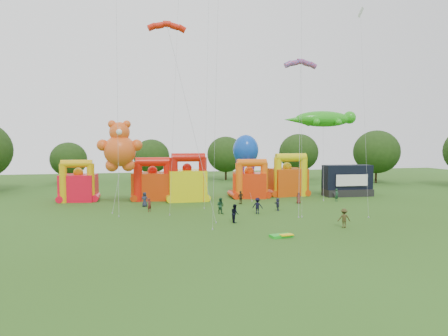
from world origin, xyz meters
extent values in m
plane|color=#2C5016|center=(0.00, 0.00, 0.00)|extent=(160.00, 160.00, 0.00)
cylinder|color=#352314|center=(36.95, 42.64, 1.86)|extent=(0.44, 0.44, 3.72)
ellipsoid|color=#1C3510|center=(36.95, 42.64, 6.41)|extent=(9.30, 9.30, 8.89)
cylinder|color=#352314|center=(24.27, 53.15, 1.75)|extent=(0.44, 0.44, 3.51)
ellipsoid|color=#1C3510|center=(24.27, 53.15, 6.04)|extent=(8.77, 8.78, 8.39)
cylinder|color=#352314|center=(7.89, 54.86, 1.65)|extent=(0.44, 0.44, 3.30)
ellipsoid|color=#1C3510|center=(7.89, 54.86, 5.68)|extent=(8.25, 8.25, 7.88)
cylinder|color=#352314|center=(-8.17, 56.84, 1.55)|extent=(0.44, 0.44, 3.09)
ellipsoid|color=#1C3510|center=(-8.17, 56.84, 5.32)|extent=(7.73, 7.72, 7.38)
cylinder|color=#352314|center=(-24.69, 54.06, 1.44)|extent=(0.44, 0.44, 2.88)
ellipsoid|color=#1C3510|center=(-24.69, 54.06, 4.96)|extent=(7.20, 7.20, 6.88)
cube|color=red|center=(-19.55, 29.76, 1.92)|extent=(5.29, 4.52, 3.85)
cylinder|color=#E2AC0B|center=(-21.40, 28.39, 2.75)|extent=(1.04, 1.04, 5.49)
cylinder|color=#E2AC0B|center=(-17.71, 28.39, 2.75)|extent=(1.04, 1.04, 5.49)
cylinder|color=#E2AC0B|center=(-19.55, 28.39, 5.49)|extent=(4.22, 1.09, 1.09)
sphere|color=#E2AC0B|center=(-19.55, 29.76, 4.15)|extent=(1.40, 1.40, 1.40)
cube|color=red|center=(-9.01, 29.06, 1.99)|extent=(6.24, 5.38, 3.99)
cylinder|color=red|center=(-11.15, 27.47, 2.85)|extent=(1.20, 1.20, 5.70)
cylinder|color=red|center=(-6.88, 27.47, 2.85)|extent=(1.20, 1.20, 5.70)
cylinder|color=red|center=(-9.01, 27.47, 5.70)|extent=(4.87, 1.27, 1.27)
sphere|color=red|center=(-9.01, 29.06, 4.29)|extent=(1.40, 1.40, 1.40)
cube|color=yellow|center=(-4.13, 26.85, 2.22)|extent=(5.30, 4.25, 4.45)
cylinder|color=red|center=(-6.20, 25.31, 3.18)|extent=(1.17, 1.17, 6.36)
cylinder|color=red|center=(-2.07, 25.31, 3.18)|extent=(1.17, 1.17, 6.36)
cylinder|color=red|center=(-4.13, 25.31, 6.36)|extent=(4.71, 1.22, 1.22)
sphere|color=red|center=(-4.13, 26.85, 4.75)|extent=(1.40, 1.40, 1.40)
cube|color=red|center=(5.58, 27.99, 1.90)|extent=(5.79, 5.04, 3.79)
cylinder|color=#FF610D|center=(3.62, 26.54, 2.71)|extent=(1.10, 1.10, 5.42)
cylinder|color=#FF610D|center=(7.53, 26.54, 2.71)|extent=(1.10, 1.10, 5.42)
cylinder|color=#FF610D|center=(5.58, 26.54, 5.42)|extent=(4.46, 1.16, 1.16)
sphere|color=#FF610D|center=(5.58, 27.99, 4.09)|extent=(1.40, 1.40, 1.40)
cube|color=#CE450B|center=(12.20, 29.15, 2.14)|extent=(6.04, 5.12, 4.28)
cylinder|color=yellow|center=(10.07, 27.56, 3.06)|extent=(1.20, 1.20, 6.12)
cylinder|color=yellow|center=(14.33, 27.56, 3.06)|extent=(1.20, 1.20, 6.12)
cylinder|color=yellow|center=(12.20, 27.56, 6.12)|extent=(4.86, 1.26, 1.26)
sphere|color=yellow|center=(12.20, 29.15, 4.58)|extent=(1.40, 1.40, 1.40)
cube|color=black|center=(21.20, 26.14, 0.55)|extent=(7.67, 3.15, 1.10)
cube|color=black|center=(21.20, 26.34, 2.99)|extent=(7.65, 2.79, 3.78)
cube|color=white|center=(21.20, 24.87, 2.61)|extent=(5.21, 0.30, 1.77)
cylinder|color=black|center=(18.18, 25.01, 0.40)|extent=(0.30, 0.90, 0.90)
cylinder|color=black|center=(24.22, 25.01, 0.40)|extent=(0.30, 0.90, 0.90)
sphere|color=#E95419|center=(-13.41, 23.46, 7.39)|extent=(4.16, 4.16, 4.16)
sphere|color=#E95419|center=(-13.41, 23.46, 9.85)|extent=(2.65, 2.65, 2.65)
sphere|color=#E95419|center=(-14.36, 23.46, 10.89)|extent=(1.04, 1.04, 1.04)
sphere|color=#E95419|center=(-12.46, 23.46, 10.89)|extent=(1.04, 1.04, 1.04)
sphere|color=#E95419|center=(-15.58, 23.46, 8.15)|extent=(1.51, 1.51, 1.51)
sphere|color=#E95419|center=(-11.23, 23.46, 8.15)|extent=(1.51, 1.51, 1.51)
sphere|color=#E95419|center=(-14.45, 23.46, 5.50)|extent=(1.70, 1.70, 1.70)
sphere|color=#E95419|center=(-12.37, 23.46, 5.50)|extent=(1.70, 1.70, 1.70)
sphere|color=white|center=(-13.41, 22.18, 9.85)|extent=(0.76, 0.76, 0.76)
ellipsoid|color=green|center=(19.95, 32.49, 12.42)|extent=(10.12, 3.16, 2.69)
sphere|color=green|center=(24.89, 32.49, 12.71)|extent=(2.17, 2.17, 2.17)
cone|color=green|center=(14.82, 32.49, 12.22)|extent=(3.95, 1.58, 1.58)
sphere|color=green|center=(21.93, 34.07, 11.82)|extent=(1.19, 1.19, 1.19)
sphere|color=green|center=(21.93, 30.91, 11.82)|extent=(1.19, 1.19, 1.19)
sphere|color=green|center=(17.98, 34.07, 11.82)|extent=(1.19, 1.19, 1.19)
sphere|color=green|center=(17.98, 30.91, 11.82)|extent=(1.19, 1.19, 1.19)
ellipsoid|color=#0C42B9|center=(6.25, 32.45, 7.16)|extent=(4.19, 4.19, 5.02)
cone|color=#591E8C|center=(7.61, 32.45, 4.86)|extent=(0.94, 0.94, 3.35)
cone|color=#591E8C|center=(6.93, 33.62, 4.86)|extent=(0.94, 0.94, 3.35)
cone|color=#591E8C|center=(5.57, 33.62, 4.86)|extent=(0.94, 0.94, 3.35)
cone|color=#591E8C|center=(4.89, 32.45, 4.86)|extent=(0.94, 0.94, 3.35)
cone|color=#591E8C|center=(5.57, 31.27, 4.86)|extent=(0.94, 0.94, 3.35)
cone|color=#591E8C|center=(6.93, 31.27, 4.86)|extent=(0.94, 0.94, 3.35)
cube|color=white|center=(16.35, 15.35, 24.72)|extent=(1.02, 1.02, 1.10)
cube|color=green|center=(1.50, 2.96, 0.12)|extent=(2.12, 1.26, 0.24)
cube|color=yellow|center=(1.90, 2.66, 0.26)|extent=(1.27, 0.76, 0.10)
imported|color=#23283B|center=(-10.32, 22.53, 0.96)|extent=(1.09, 0.88, 1.92)
imported|color=maroon|center=(-9.79, 18.70, 0.83)|extent=(0.70, 0.71, 1.65)
imported|color=#1B4429|center=(-1.53, 15.54, 0.96)|extent=(1.18, 1.17, 1.92)
imported|color=black|center=(2.81, 14.51, 0.97)|extent=(1.44, 1.24, 1.93)
imported|color=#382916|center=(2.65, 21.86, 0.92)|extent=(1.16, 0.91, 1.84)
imported|color=#2A2945|center=(5.90, 16.04, 0.79)|extent=(0.55, 1.49, 1.58)
imported|color=maroon|center=(10.66, 20.65, 0.79)|extent=(0.90, 0.75, 1.57)
imported|color=#193F27|center=(16.84, 21.42, 0.91)|extent=(0.80, 0.72, 1.83)
imported|color=black|center=(-1.07, 10.11, 0.99)|extent=(0.80, 1.00, 1.98)
imported|color=#3D3418|center=(9.04, 5.29, 0.98)|extent=(1.38, 0.97, 1.95)
camera|label=1|loc=(-11.16, -30.82, 8.80)|focal=32.00mm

